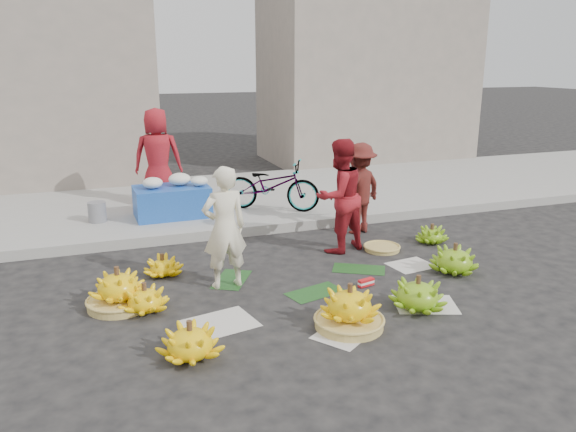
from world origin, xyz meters
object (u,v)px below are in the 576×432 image
object	(u,v)px
flower_table	(172,199)
bicycle	(272,185)
vendor_cream	(225,228)
banana_bunch_4	(455,259)
banana_bunch_0	(145,299)

from	to	relation	value
flower_table	bicycle	bearing A→B (deg)	-7.23
vendor_cream	bicycle	world-z (taller)	vendor_cream
vendor_cream	banana_bunch_4	bearing A→B (deg)	164.14
banana_bunch_4	banana_bunch_0	bearing A→B (deg)	178.00
vendor_cream	bicycle	bearing A→B (deg)	-123.52
bicycle	vendor_cream	bearing A→B (deg)	-176.44
banana_bunch_4	bicycle	xyz separation A→B (m)	(-1.34, 3.20, 0.37)
banana_bunch_4	bicycle	distance (m)	3.49
vendor_cream	bicycle	xyz separation A→B (m)	(1.44, 2.69, -0.17)
banana_bunch_0	flower_table	world-z (taller)	flower_table
banana_bunch_0	vendor_cream	world-z (taller)	vendor_cream
banana_bunch_0	vendor_cream	xyz separation A→B (m)	(0.96, 0.38, 0.57)
banana_bunch_4	bicycle	bearing A→B (deg)	112.65
banana_bunch_4	vendor_cream	distance (m)	2.87
banana_bunch_4	flower_table	bearing A→B (deg)	131.37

